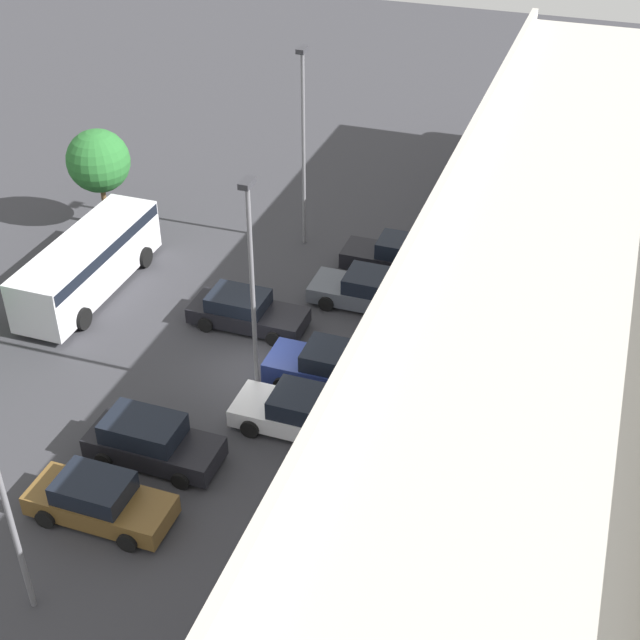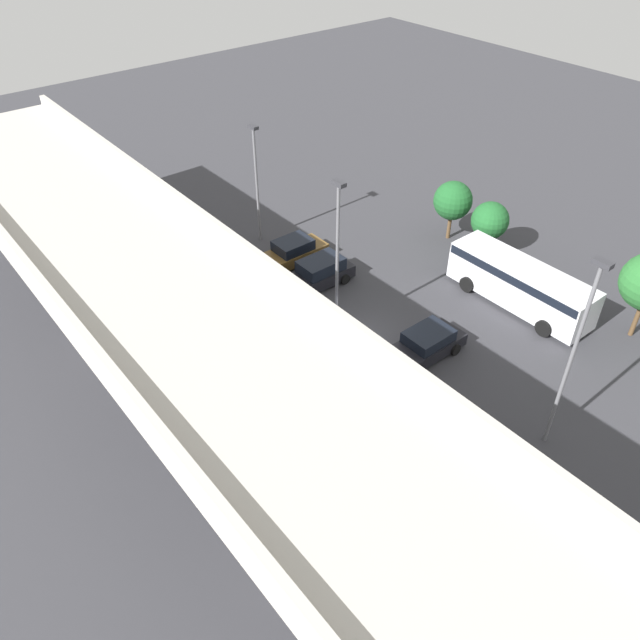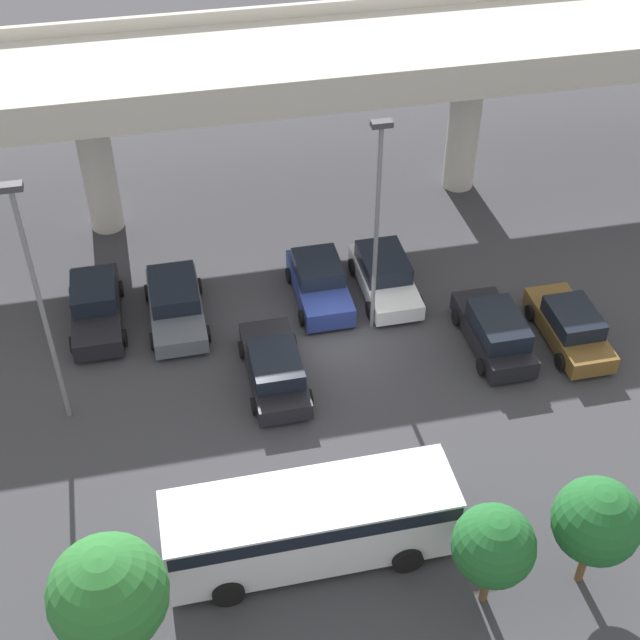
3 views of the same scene
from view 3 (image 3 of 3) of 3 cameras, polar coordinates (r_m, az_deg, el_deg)
name	(u,v)px [view 3 (image 3 of 3)]	position (r m, az deg, el deg)	size (l,w,h in m)	color
ground_plane	(336,343)	(33.14, 1.05, -1.49)	(103.26, 103.26, 0.00)	#38383D
highway_overpass	(285,74)	(37.64, -2.26, 15.48)	(49.61, 7.59, 7.72)	#BCB7AD
parked_car_0	(96,306)	(34.69, -14.15, 0.89)	(2.04, 4.83, 1.63)	black
parked_car_1	(175,303)	(34.27, -9.24, 1.09)	(2.21, 4.74, 1.48)	#515660
parked_car_2	(275,368)	(31.22, -2.91, -3.09)	(2.09, 4.71, 1.42)	black
parked_car_3	(319,282)	(34.74, -0.05, 2.42)	(2.14, 4.32, 1.62)	navy
parked_car_4	(384,275)	(35.27, 4.15, 2.89)	(2.16, 4.55, 1.50)	silver
parked_car_5	(495,331)	(33.13, 11.13, -0.69)	(2.04, 4.48, 1.60)	black
parked_car_6	(570,326)	(34.07, 15.71, -0.38)	(2.01, 4.52, 1.50)	brown
shuttle_bus	(311,520)	(25.81, -0.61, -12.68)	(8.28, 2.64, 2.46)	silver
lamp_post_near_aisle	(377,216)	(30.91, 3.68, 6.67)	(0.70, 0.35, 8.61)	slate
lamp_post_by_overpass	(38,294)	(28.26, -17.61, 1.61)	(0.70, 0.35, 9.14)	slate
tree_front_left	(108,594)	(22.84, -13.40, -16.71)	(2.95, 2.95, 4.80)	brown
tree_front_centre	(494,546)	(24.50, 11.05, -14.01)	(2.25, 2.25, 3.61)	brown
tree_front_right	(597,521)	(25.42, 17.29, -12.20)	(2.43, 2.43, 3.87)	brown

